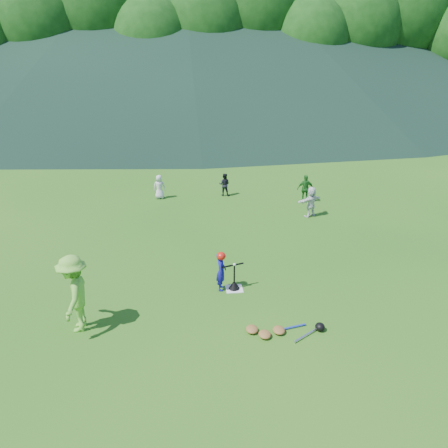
% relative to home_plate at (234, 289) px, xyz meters
% --- Properties ---
extents(ground, '(120.00, 120.00, 0.00)m').
position_rel_home_plate_xyz_m(ground, '(0.00, 0.00, -0.01)').
color(ground, '#1E5713').
rests_on(ground, ground).
extents(home_plate, '(0.45, 0.45, 0.02)m').
position_rel_home_plate_xyz_m(home_plate, '(0.00, 0.00, 0.00)').
color(home_plate, silver).
rests_on(home_plate, ground).
extents(baseball, '(0.08, 0.08, 0.08)m').
position_rel_home_plate_xyz_m(baseball, '(0.00, 0.00, 0.73)').
color(baseball, white).
rests_on(baseball, batting_tee).
extents(batter_child, '(0.32, 0.43, 1.06)m').
position_rel_home_plate_xyz_m(batter_child, '(-0.35, 0.04, 0.52)').
color(batter_child, navy).
rests_on(batter_child, ground).
extents(adult_coach, '(0.70, 1.20, 1.83)m').
position_rel_home_plate_xyz_m(adult_coach, '(-3.78, -1.38, 0.90)').
color(adult_coach, '#6DBC37').
rests_on(adult_coach, ground).
extents(fielder_a, '(0.54, 0.38, 1.04)m').
position_rel_home_plate_xyz_m(fielder_a, '(-2.19, 8.10, 0.51)').
color(fielder_a, silver).
rests_on(fielder_a, ground).
extents(fielder_b, '(0.57, 0.50, 1.00)m').
position_rel_home_plate_xyz_m(fielder_b, '(0.65, 8.22, 0.49)').
color(fielder_b, black).
rests_on(fielder_b, ground).
extents(fielder_c, '(0.71, 0.34, 1.19)m').
position_rel_home_plate_xyz_m(fielder_c, '(3.92, 6.89, 0.58)').
color(fielder_c, '#1F691F').
rests_on(fielder_c, ground).
extents(fielder_d, '(1.14, 0.80, 1.18)m').
position_rel_home_plate_xyz_m(fielder_d, '(3.65, 5.22, 0.58)').
color(fielder_d, silver).
rests_on(fielder_d, ground).
extents(batting_tee, '(0.30, 0.30, 0.68)m').
position_rel_home_plate_xyz_m(batting_tee, '(0.00, 0.00, 0.12)').
color(batting_tee, black).
rests_on(batting_tee, home_plate).
extents(batter_gear, '(0.73, 0.26, 0.42)m').
position_rel_home_plate_xyz_m(batter_gear, '(-0.32, 0.04, 0.95)').
color(batter_gear, red).
rests_on(batter_gear, ground).
extents(equipment_pile, '(1.80, 0.71, 0.19)m').
position_rel_home_plate_xyz_m(equipment_pile, '(0.75, -2.06, 0.06)').
color(equipment_pile, olive).
rests_on(equipment_pile, ground).
extents(outfield_fence, '(70.07, 0.08, 1.33)m').
position_rel_home_plate_xyz_m(outfield_fence, '(0.00, 28.00, 0.69)').
color(outfield_fence, gray).
rests_on(outfield_fence, ground).
extents(tree_line, '(70.04, 11.40, 14.82)m').
position_rel_home_plate_xyz_m(tree_line, '(0.20, 33.83, 8.20)').
color(tree_line, '#382314').
rests_on(tree_line, ground).
extents(distant_hills, '(155.00, 140.00, 32.00)m').
position_rel_home_plate_xyz_m(distant_hills, '(-7.63, 81.81, 14.97)').
color(distant_hills, black).
rests_on(distant_hills, ground).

